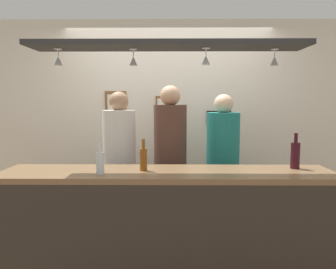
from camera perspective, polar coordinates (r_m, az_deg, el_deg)
back_wall at (r=4.03m, az=0.15°, el=1.42°), size 4.40×0.06×2.60m
bar_counter at (r=2.57m, az=-0.14°, el=-14.75°), size 2.70×0.55×1.05m
overhead_glass_rack at (r=2.65m, az=-0.09°, el=15.51°), size 2.20×0.36×0.04m
hanging_wineglass_far_left at (r=2.81m, az=-18.87°, el=12.36°), size 0.07×0.07×0.13m
hanging_wineglass_left at (r=2.70m, az=-6.16°, el=12.91°), size 0.07×0.07×0.13m
hanging_wineglass_center_left at (r=2.64m, az=6.72°, el=13.06°), size 0.07×0.07×0.13m
hanging_wineglass_center at (r=2.82m, az=18.33°, el=12.36°), size 0.07×0.07×0.13m
person_left_white_patterned_shirt at (r=3.41m, az=-8.57°, el=-3.95°), size 0.34×0.34×1.71m
person_middle_brown_shirt at (r=3.36m, az=0.40°, el=-3.32°), size 0.34×0.34×1.78m
person_right_teal_shirt at (r=3.41m, az=9.66°, el=-4.26°), size 0.34×0.34×1.69m
bottle_beer_amber_tall at (r=2.64m, az=-4.37°, el=-4.24°), size 0.06×0.06×0.26m
bottle_soda_clear at (r=2.56m, az=-11.93°, el=-4.84°), size 0.06×0.06×0.23m
bottle_wine_dark_red at (r=2.91m, az=21.62°, el=-3.33°), size 0.08×0.08×0.30m
picture_frame_lower_pair at (r=4.02m, az=9.01°, el=2.89°), size 0.30×0.02×0.18m
picture_frame_crest at (r=3.97m, az=-0.90°, el=4.96°), size 0.18×0.02×0.26m
picture_frame_caricature at (r=4.03m, az=-9.25°, el=5.18°), size 0.26×0.02×0.34m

